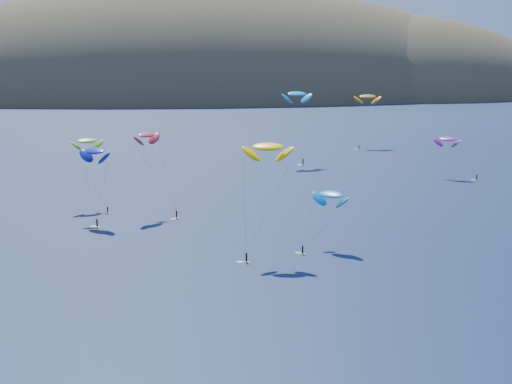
{
  "coord_description": "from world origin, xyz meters",
  "views": [
    {
      "loc": [
        -13.39,
        -66.54,
        38.71
      ],
      "look_at": [
        6.15,
        80.0,
        9.0
      ],
      "focal_mm": 50.0,
      "sensor_mm": 36.0,
      "label": 1
    }
  ],
  "objects": [
    {
      "name": "kitesurfer_5",
      "position": [
        19.57,
        68.32,
        10.47
      ],
      "size": [
        11.34,
        10.15,
        12.76
      ],
      "rotation": [
        0.0,
        0.0,
        -0.84
      ],
      "color": "yellow",
      "rests_on": "ground"
    },
    {
      "name": "kitesurfer_6",
      "position": [
        73.52,
        140.91,
        11.67
      ],
      "size": [
        11.85,
        12.04,
        13.96
      ],
      "rotation": [
        0.0,
        0.0,
        -0.67
      ],
      "color": "yellow",
      "rests_on": "ground"
    },
    {
      "name": "kitesurfer_2",
      "position": [
        6.46,
        65.66,
        20.57
      ],
      "size": [
        10.53,
        9.82,
        23.16
      ],
      "rotation": [
        0.0,
        0.0,
        -0.19
      ],
      "color": "yellow",
      "rests_on": "ground"
    },
    {
      "name": "kitesurfer_3",
      "position": [
        -31.85,
        113.69,
        16.31
      ],
      "size": [
        10.1,
        13.73,
        18.51
      ],
      "rotation": [
        0.0,
        0.0,
        0.36
      ],
      "color": "yellow",
      "rests_on": "ground"
    },
    {
      "name": "kitesurfer_9",
      "position": [
        -16.93,
        103.49,
        18.76
      ],
      "size": [
        11.17,
        12.38,
        21.05
      ],
      "rotation": [
        0.0,
        0.0,
        0.87
      ],
      "color": "yellow",
      "rests_on": "ground"
    },
    {
      "name": "kitesurfer_11",
      "position": [
        69.32,
        213.47,
        19.99
      ],
      "size": [
        12.1,
        13.96,
        22.87
      ],
      "rotation": [
        0.0,
        0.0,
        -0.12
      ],
      "color": "yellow",
      "rests_on": "ground"
    },
    {
      "name": "kitesurfer_10",
      "position": [
        -28.54,
        97.41,
        15.98
      ],
      "size": [
        9.44,
        13.35,
        18.59
      ],
      "rotation": [
        0.0,
        0.0,
        -0.82
      ],
      "color": "yellow",
      "rests_on": "ground"
    },
    {
      "name": "island",
      "position": [
        39.4,
        562.36,
        -10.74
      ],
      "size": [
        730.0,
        300.0,
        210.0
      ],
      "color": "#3D3526",
      "rests_on": "ground"
    },
    {
      "name": "kitesurfer_4",
      "position": [
        32.81,
        174.09,
        23.7
      ],
      "size": [
        11.63,
        9.5,
        26.72
      ],
      "rotation": [
        0.0,
        0.0,
        0.28
      ],
      "color": "yellow",
      "rests_on": "ground"
    }
  ]
}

